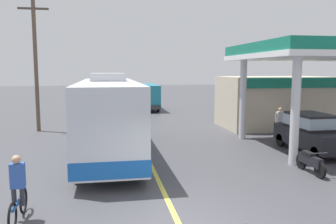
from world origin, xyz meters
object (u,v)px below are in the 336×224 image
(coach_bus_main, at_px, (109,116))
(motorcycle_parked_forecourt, at_px, (310,162))
(cyclist_on_shoulder, at_px, (18,191))
(minibus_opposing_lane, at_px, (146,95))
(pedestrian_near_pump, at_px, (280,120))
(car_at_pump, at_px, (311,131))

(coach_bus_main, distance_m, motorcycle_parked_forecourt, 8.72)
(coach_bus_main, relative_size, cyclist_on_shoulder, 6.07)
(minibus_opposing_lane, xyz_separation_m, motorcycle_parked_forecourt, (3.67, -21.74, -1.03))
(cyclist_on_shoulder, distance_m, motorcycle_parked_forecourt, 9.99)
(cyclist_on_shoulder, bearing_deg, coach_bus_main, 71.43)
(coach_bus_main, height_order, pedestrian_near_pump, coach_bus_main)
(coach_bus_main, bearing_deg, pedestrian_near_pump, 14.71)
(motorcycle_parked_forecourt, xyz_separation_m, pedestrian_near_pump, (2.56, 7.12, 0.49))
(motorcycle_parked_forecourt, relative_size, pedestrian_near_pump, 1.08)
(motorcycle_parked_forecourt, distance_m, pedestrian_near_pump, 7.58)
(car_at_pump, distance_m, cyclist_on_shoulder, 12.87)
(minibus_opposing_lane, bearing_deg, cyclist_on_shoulder, -103.97)
(cyclist_on_shoulder, bearing_deg, motorcycle_parked_forecourt, 14.04)
(car_at_pump, height_order, pedestrian_near_pump, car_at_pump)
(minibus_opposing_lane, distance_m, pedestrian_near_pump, 15.90)
(minibus_opposing_lane, bearing_deg, pedestrian_near_pump, -66.90)
(coach_bus_main, distance_m, cyclist_on_shoulder, 7.38)
(coach_bus_main, relative_size, car_at_pump, 2.63)
(coach_bus_main, height_order, cyclist_on_shoulder, coach_bus_main)
(coach_bus_main, bearing_deg, motorcycle_parked_forecourt, -31.59)
(minibus_opposing_lane, xyz_separation_m, cyclist_on_shoulder, (-6.01, -24.16, -0.69))
(minibus_opposing_lane, relative_size, motorcycle_parked_forecourt, 3.41)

